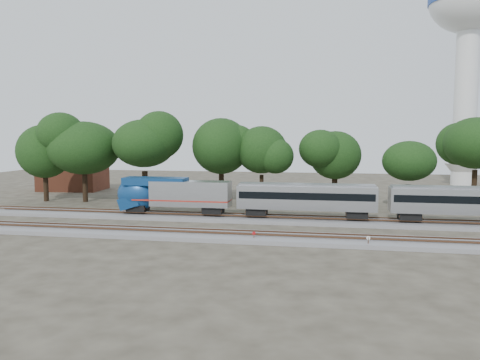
{
  "coord_description": "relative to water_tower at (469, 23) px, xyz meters",
  "views": [
    {
      "loc": [
        8.35,
        -48.63,
        10.15
      ],
      "look_at": [
        -1.45,
        5.0,
        4.93
      ],
      "focal_mm": 35.0,
      "sensor_mm": 36.0,
      "label": 1
    }
  ],
  "objects": [
    {
      "name": "tree_0",
      "position": [
        -70.11,
        -36.85,
        -24.7
      ],
      "size": [
        7.82,
        7.82,
        11.02
      ],
      "color": "black",
      "rests_on": "ground"
    },
    {
      "name": "switch_stand_white",
      "position": [
        -23.76,
        -59.18,
        -31.66
      ],
      "size": [
        0.35,
        0.07,
        1.11
      ],
      "rotation": [
        0.0,
        0.0,
        -0.04
      ],
      "color": "#512D19",
      "rests_on": "ground"
    },
    {
      "name": "brick_building",
      "position": [
        -73.83,
        -22.39,
        -29.66
      ],
      "size": [
        11.68,
        8.62,
        5.37
      ],
      "rotation": [
        0.0,
        0.0,
        0.07
      ],
      "color": "brown",
      "rests_on": "ground"
    },
    {
      "name": "track_far",
      "position": [
        -36.05,
        -47.37,
        -32.16
      ],
      "size": [
        160.0,
        5.0,
        0.73
      ],
      "color": "slate",
      "rests_on": "ground"
    },
    {
      "name": "tree_1",
      "position": [
        -63.83,
        -36.33,
        -24.15
      ],
      "size": [
        8.37,
        8.37,
        11.8
      ],
      "color": "black",
      "rests_on": "ground"
    },
    {
      "name": "tree_4",
      "position": [
        -36.95,
        -33.62,
        -24.38
      ],
      "size": [
        8.14,
        8.14,
        11.48
      ],
      "color": "black",
      "rests_on": "ground"
    },
    {
      "name": "tree_7",
      "position": [
        -4.93,
        -24.71,
        -23.43
      ],
      "size": [
        9.1,
        9.1,
        12.83
      ],
      "color": "black",
      "rests_on": "ground"
    },
    {
      "name": "tree_2",
      "position": [
        -54.16,
        -36.26,
        -23.43
      ],
      "size": [
        9.1,
        9.1,
        12.82
      ],
      "color": "black",
      "rests_on": "ground"
    },
    {
      "name": "ground",
      "position": [
        -36.05,
        -53.37,
        -32.37
      ],
      "size": [
        160.0,
        160.0,
        0.0
      ],
      "primitive_type": "plane",
      "color": "#383328",
      "rests_on": "ground"
    },
    {
      "name": "tree_5",
      "position": [
        -26.26,
        -30.89,
        -25.19
      ],
      "size": [
        7.31,
        7.31,
        10.31
      ],
      "color": "black",
      "rests_on": "ground"
    },
    {
      "name": "water_tower",
      "position": [
        0.0,
        0.0,
        0.0
      ],
      "size": [
        15.78,
        15.78,
        43.69
      ],
      "color": "silver",
      "rests_on": "ground"
    },
    {
      "name": "switch_lever",
      "position": [
        -31.45,
        -58.56,
        -32.22
      ],
      "size": [
        0.52,
        0.33,
        0.3
      ],
      "primitive_type": "cube",
      "rotation": [
        0.0,
        0.0,
        0.06
      ],
      "color": "#512D19",
      "rests_on": "ground"
    },
    {
      "name": "track_near",
      "position": [
        -36.05,
        -57.37,
        -32.16
      ],
      "size": [
        160.0,
        5.0,
        0.73
      ],
      "color": "slate",
      "rests_on": "ground"
    },
    {
      "name": "tree_6",
      "position": [
        -16.76,
        -37.1,
        -25.63
      ],
      "size": [
        6.87,
        6.87,
        9.69
      ],
      "color": "black",
      "rests_on": "ground"
    },
    {
      "name": "switch_stand_red",
      "position": [
        -34.29,
        -58.62,
        -31.73
      ],
      "size": [
        0.32,
        0.07,
        1.0
      ],
      "rotation": [
        0.0,
        0.0,
        0.14
      ],
      "color": "#512D19",
      "rests_on": "ground"
    },
    {
      "name": "tree_3",
      "position": [
        -43.13,
        -33.3,
        -23.85
      ],
      "size": [
        8.67,
        8.67,
        12.23
      ],
      "color": "black",
      "rests_on": "ground"
    }
  ]
}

